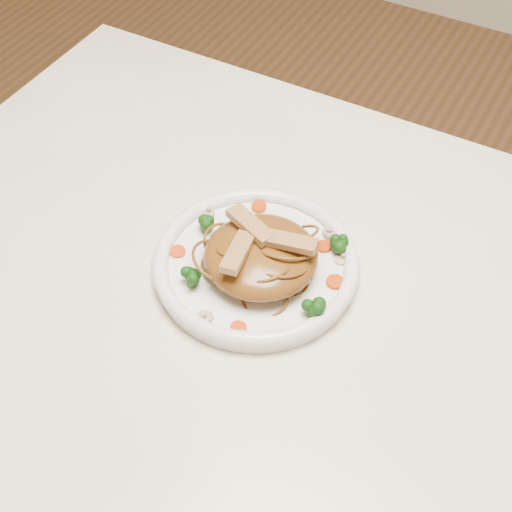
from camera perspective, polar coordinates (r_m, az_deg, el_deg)
The scene contains 19 objects.
table at distance 0.99m, azimuth 3.63°, elevation -7.56°, with size 1.20×0.80×0.75m.
plate at distance 0.94m, azimuth 0.00°, elevation -0.89°, with size 0.26×0.26×0.02m, color white.
noodle_mound at distance 0.91m, azimuth 0.37°, elevation 0.01°, with size 0.14×0.14×0.05m, color brown.
chicken_a at distance 0.89m, azimuth 2.54°, elevation 1.08°, with size 0.07×0.02×0.01m, color tan.
chicken_b at distance 0.91m, azimuth -0.42°, elevation 2.38°, with size 0.07×0.02×0.01m, color tan.
chicken_c at distance 0.88m, azimuth -1.39°, elevation 0.27°, with size 0.07×0.02×0.01m, color tan.
broccoli_0 at distance 0.94m, azimuth 6.41°, elevation 0.98°, with size 0.03×0.03×0.03m, color #13470E, non-canonical shape.
broccoli_1 at distance 0.97m, azimuth -3.87°, elevation 2.68°, with size 0.03×0.03×0.03m, color #13470E, non-canonical shape.
broccoli_2 at distance 0.90m, azimuth -4.95°, elevation -1.51°, with size 0.03×0.03×0.03m, color #13470E, non-canonical shape.
broccoli_3 at distance 0.88m, azimuth 4.42°, elevation -3.79°, with size 0.03×0.03×0.03m, color #13470E, non-canonical shape.
carrot_0 at distance 0.95m, azimuth 5.16°, elevation 0.72°, with size 0.02×0.02×0.01m, color #CC3C07.
carrot_1 at distance 0.95m, azimuth -5.94°, elevation 0.33°, with size 0.02×0.02×0.01m, color #CC3C07.
carrot_2 at distance 0.92m, azimuth 6.01°, elevation -1.96°, with size 0.02×0.02×0.01m, color #CC3C07.
carrot_3 at distance 1.00m, azimuth 0.22°, elevation 3.75°, with size 0.02×0.02×0.01m, color #CC3C07.
carrot_4 at distance 0.87m, azimuth -1.35°, elevation -5.50°, with size 0.02×0.02×0.01m, color #CC3C07.
mushroom_0 at distance 0.88m, azimuth -3.99°, elevation -4.69°, with size 0.02×0.02×0.01m, color #BCA78D.
mushroom_1 at distance 0.94m, azimuth 6.66°, elevation -0.15°, with size 0.03×0.03×0.01m, color #BCA78D.
mushroom_2 at distance 0.99m, azimuth -3.58°, elevation 3.31°, with size 0.02×0.02×0.01m, color #BCA78D.
mushroom_3 at distance 0.97m, azimuth 5.58°, elevation 1.75°, with size 0.03×0.03×0.01m, color #BCA78D.
Camera 1 is at (0.21, -0.52, 1.47)m, focal length 52.76 mm.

